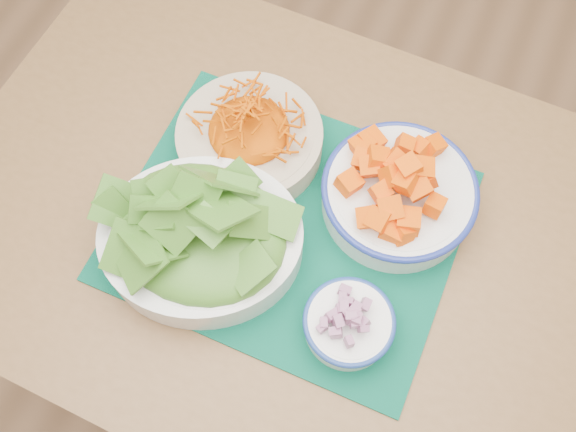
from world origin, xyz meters
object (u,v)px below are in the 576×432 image
object	(u,v)px
placemat	(288,225)
lettuce_bowl	(200,232)
table	(301,253)
onion_bowl	(349,323)
carrot_bowl	(249,135)
squash_bowl	(400,190)

from	to	relation	value
placemat	lettuce_bowl	xyz separation A→B (m)	(-0.10, -0.09, 0.07)
table	onion_bowl	distance (m)	0.22
table	lettuce_bowl	size ratio (longest dim) A/B	3.13
placemat	carrot_bowl	world-z (taller)	carrot_bowl
squash_bowl	onion_bowl	distance (m)	0.21
lettuce_bowl	onion_bowl	distance (m)	0.24
placemat	onion_bowl	world-z (taller)	onion_bowl
table	placemat	xyz separation A→B (m)	(-0.02, -0.01, 0.11)
squash_bowl	lettuce_bowl	world-z (taller)	lettuce_bowl
table	onion_bowl	world-z (taller)	onion_bowl
squash_bowl	onion_bowl	xyz separation A→B (m)	(0.00, -0.21, -0.02)
placemat	carrot_bowl	bearing A→B (deg)	137.65
placemat	onion_bowl	xyz separation A→B (m)	(0.14, -0.11, 0.03)
lettuce_bowl	onion_bowl	size ratio (longest dim) A/B	2.54
placemat	squash_bowl	distance (m)	0.17
placemat	carrot_bowl	xyz separation A→B (m)	(-0.11, 0.10, 0.04)
placemat	lettuce_bowl	bearing A→B (deg)	-138.60
table	carrot_bowl	bearing A→B (deg)	145.98
table	onion_bowl	size ratio (longest dim) A/B	7.97
carrot_bowl	squash_bowl	bearing A→B (deg)	-0.18
table	lettuce_bowl	distance (m)	0.23
squash_bowl	lettuce_bowl	distance (m)	0.29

